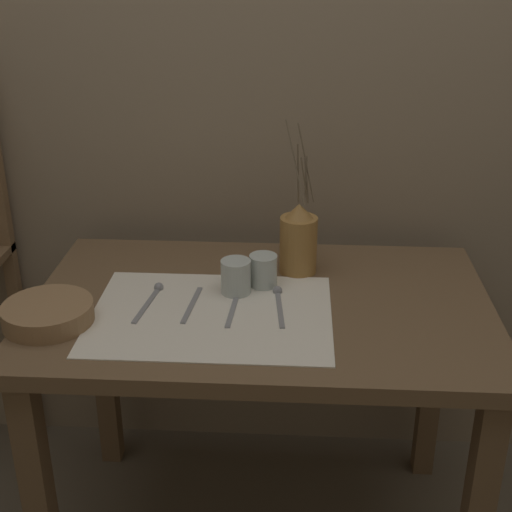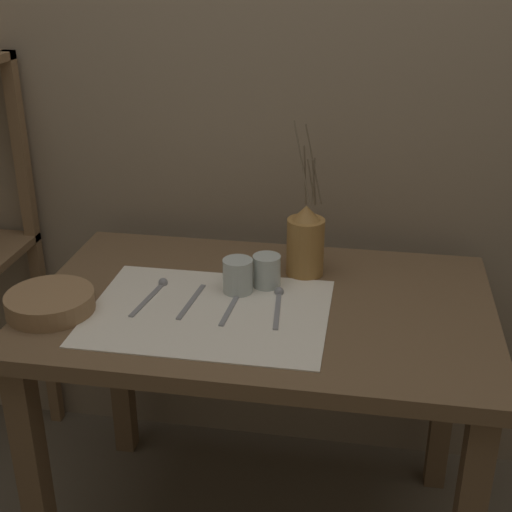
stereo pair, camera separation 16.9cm
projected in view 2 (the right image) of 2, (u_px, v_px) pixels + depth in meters
The scene contains 11 objects.
stone_wall_back at pixel (289, 80), 1.98m from camera, with size 7.00×0.06×2.40m.
wooden_table at pixel (261, 340), 1.79m from camera, with size 1.12×0.71×0.75m.
linen_cloth at pixel (209, 312), 1.69m from camera, with size 0.57×0.42×0.00m.
pitcher_with_flowers at pixel (305, 242), 1.85m from camera, with size 0.10×0.10×0.41m.
wooden_bowl at pixel (50, 303), 1.68m from camera, with size 0.21×0.21×0.05m.
glass_tumbler_near at pixel (238, 276), 1.77m from camera, with size 0.07×0.07×0.09m.
glass_tumbler_far at pixel (268, 271), 1.80m from camera, with size 0.07×0.07×0.08m.
spoon_inner at pixel (157, 289), 1.79m from camera, with size 0.04×0.19×0.02m.
fork_outer at pixel (191, 301), 1.73m from camera, with size 0.03×0.18×0.00m.
knife_center at pixel (231, 307), 1.70m from camera, with size 0.02×0.18×0.00m.
spoon_outer at pixel (278, 299), 1.74m from camera, with size 0.04×0.19×0.02m.
Camera 2 is at (0.25, -1.52, 1.57)m, focal length 50.00 mm.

